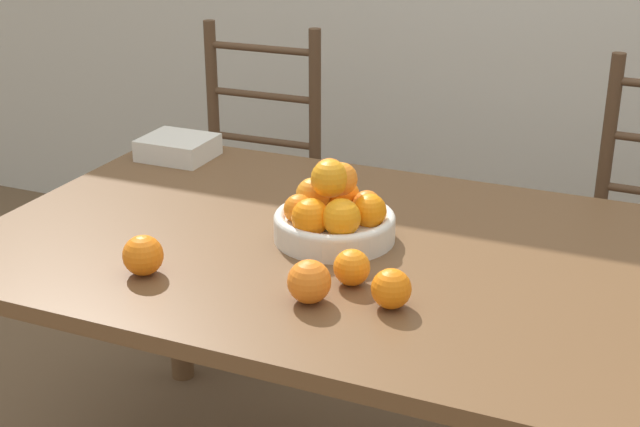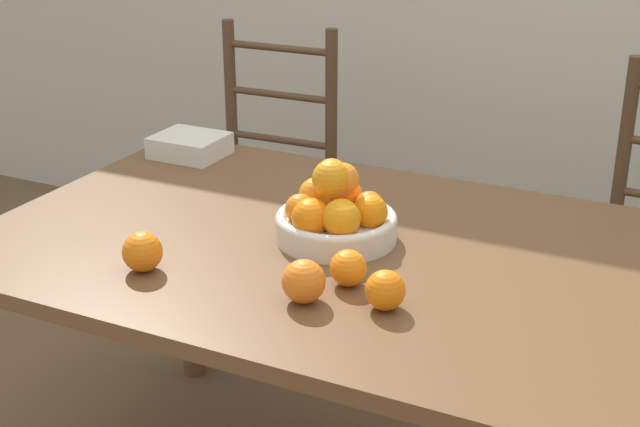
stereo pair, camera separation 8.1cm
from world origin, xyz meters
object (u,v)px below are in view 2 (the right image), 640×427
Objects in this scene: orange_loose_1 at (142,252)px; orange_loose_3 at (348,268)px; fruit_bowl at (336,213)px; orange_loose_2 at (385,290)px; book_stack at (190,146)px; orange_loose_0 at (304,281)px; chair_left at (263,193)px.

orange_loose_3 is at bearing 17.05° from orange_loose_1.
fruit_bowl reaches higher than orange_loose_2.
orange_loose_1 reaches higher than orange_loose_3.
orange_loose_3 is at bearing 150.00° from orange_loose_2.
orange_loose_3 is at bearing -58.41° from fruit_bowl.
fruit_bowl is 1.41× the size of book_stack.
book_stack is (-0.72, 0.53, -0.01)m from orange_loose_3.
orange_loose_0 is 0.45× the size of book_stack.
orange_loose_3 is 0.89m from book_stack.
chair_left is at bearing 129.28° from orange_loose_2.
book_stack is at bearing 143.74° from orange_loose_3.
orange_loose_1 is at bearing -176.19° from orange_loose_0.
orange_loose_0 is 0.92m from book_stack.
orange_loose_3 is (-0.10, 0.06, -0.00)m from orange_loose_2.
orange_loose_1 is 0.42m from orange_loose_3.
orange_loose_0 is 0.35m from orange_loose_1.
book_stack is (-0.60, 0.34, -0.03)m from fruit_bowl.
orange_loose_3 is (0.05, 0.10, -0.01)m from orange_loose_0.
orange_loose_0 is 1.35m from chair_left.
chair_left is (-0.72, 1.10, -0.32)m from orange_loose_0.
orange_loose_2 is at bearing 7.28° from orange_loose_1.
orange_loose_3 is at bearing 64.66° from orange_loose_0.
fruit_bowl reaches higher than book_stack.
fruit_bowl is 3.49× the size of orange_loose_2.
orange_loose_0 is 1.02× the size of orange_loose_1.
orange_loose_0 is 0.08× the size of chair_left.
orange_loose_2 is 1.40m from chair_left.
orange_loose_2 is (0.22, -0.25, -0.02)m from fruit_bowl.
orange_loose_3 is at bearing -53.73° from chair_left.
fruit_bowl is 0.69m from book_stack.
orange_loose_0 reaches higher than orange_loose_3.
chair_left is at bearing 108.12° from orange_loose_1.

